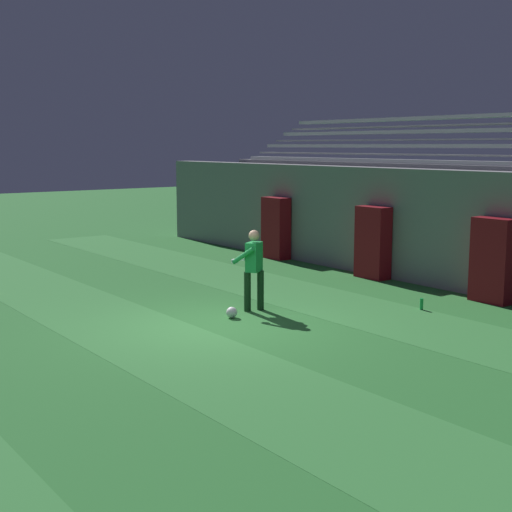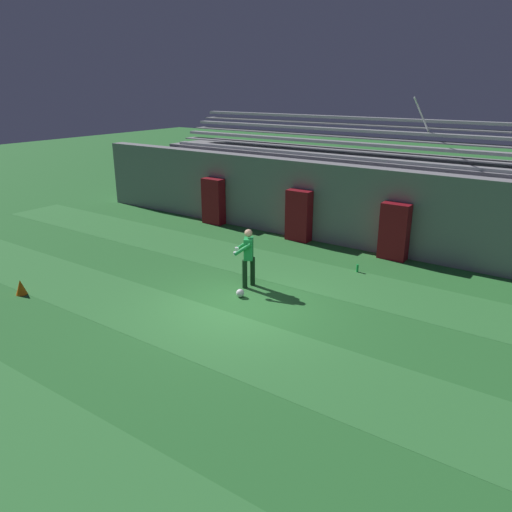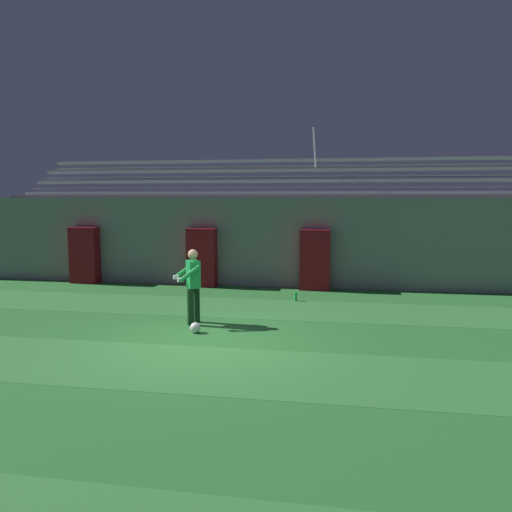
% 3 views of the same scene
% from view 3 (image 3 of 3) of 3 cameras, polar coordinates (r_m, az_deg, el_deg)
% --- Properties ---
extents(ground_plane, '(80.00, 80.00, 0.00)m').
position_cam_3_polar(ground_plane, '(9.89, -5.64, -9.77)').
color(ground_plane, '#2D7533').
extents(turf_stripe_mid, '(28.00, 2.28, 0.01)m').
position_cam_3_polar(turf_stripe_mid, '(8.57, -8.25, -12.41)').
color(turf_stripe_mid, '#38843D').
rests_on(turf_stripe_mid, ground).
extents(turf_stripe_far, '(28.00, 2.28, 0.01)m').
position_cam_3_polar(turf_stripe_far, '(12.82, -1.96, -5.90)').
color(turf_stripe_far, '#38843D').
rests_on(turf_stripe_far, ground).
extents(back_wall, '(24.00, 0.60, 2.80)m').
position_cam_3_polar(back_wall, '(15.91, 0.48, 1.65)').
color(back_wall, gray).
rests_on(back_wall, ground).
extents(padding_pillar_gate_left, '(0.91, 0.44, 1.84)m').
position_cam_3_polar(padding_pillar_gate_left, '(15.81, -6.21, -0.18)').
color(padding_pillar_gate_left, maroon).
rests_on(padding_pillar_gate_left, ground).
extents(padding_pillar_gate_right, '(0.91, 0.44, 1.84)m').
position_cam_3_polar(padding_pillar_gate_right, '(15.23, 6.75, -0.45)').
color(padding_pillar_gate_right, maroon).
rests_on(padding_pillar_gate_right, ground).
extents(padding_pillar_far_left, '(0.91, 0.44, 1.84)m').
position_cam_3_polar(padding_pillar_far_left, '(17.33, -19.00, 0.10)').
color(padding_pillar_far_left, maroon).
rests_on(padding_pillar_far_left, ground).
extents(bleacher_stand, '(18.00, 3.35, 5.03)m').
position_cam_3_polar(bleacher_stand, '(17.87, 1.50, 2.52)').
color(bleacher_stand, gray).
rests_on(bleacher_stand, ground).
extents(goalkeeper, '(0.70, 0.74, 1.67)m').
position_cam_3_polar(goalkeeper, '(11.12, -7.27, -2.91)').
color(goalkeeper, '#143319').
rests_on(goalkeeper, ground).
extents(soccer_ball, '(0.22, 0.22, 0.22)m').
position_cam_3_polar(soccer_ball, '(10.54, -6.96, -8.13)').
color(soccer_ball, white).
rests_on(soccer_ball, ground).
extents(water_bottle, '(0.07, 0.07, 0.24)m').
position_cam_3_polar(water_bottle, '(13.63, 4.57, -4.66)').
color(water_bottle, green).
rests_on(water_bottle, ground).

